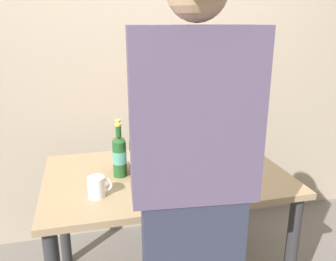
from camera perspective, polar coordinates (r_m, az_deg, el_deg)
The scene contains 9 objects.
desk at distance 2.02m, azimuth -0.33°, elevation -9.96°, with size 1.34×0.85×0.77m.
laptop at distance 2.09m, azimuth 3.59°, elevation -4.28°, with size 0.39×0.38×0.20m.
beer_bottle_brown at distance 1.98m, azimuth -4.82°, elevation -3.11°, with size 0.08×0.08×0.31m.
beer_bottle_green at distance 1.91m, azimuth -7.99°, elevation -4.11°, with size 0.08×0.08×0.30m.
beer_bottle_amber at distance 1.99m, azimuth -8.06°, elevation -3.42°, with size 0.07×0.07×0.30m.
beer_bottle_dark at distance 1.89m, azimuth -5.35°, elevation -4.10°, with size 0.07×0.07×0.31m.
person_figure at distance 1.31m, azimuth 4.01°, elevation -12.81°, with size 0.45×0.29×1.81m.
coffee_mug at distance 1.74m, azimuth -11.59°, elevation -9.06°, with size 0.12×0.08×0.10m.
back_wall at distance 2.54m, azimuth -4.39°, elevation 10.98°, with size 6.00×0.10×2.60m, color tan.
Camera 1 is at (-0.42, -1.75, 1.59)m, focal length 37.02 mm.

